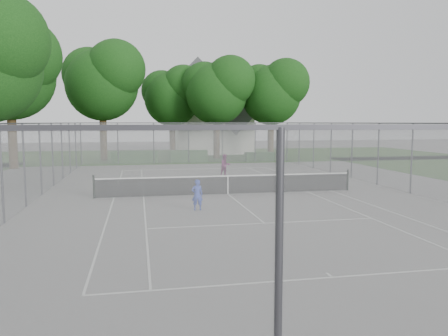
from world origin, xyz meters
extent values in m
plane|color=slate|center=(0.00, 0.00, 0.00)|extent=(120.00, 120.00, 0.00)
cube|color=#1F4012|center=(0.00, 26.00, 0.00)|extent=(60.00, 20.00, 0.00)
cube|color=silver|center=(0.00, -11.88, 0.01)|extent=(10.97, 0.06, 0.01)
cube|color=silver|center=(0.00, 11.88, 0.01)|extent=(10.97, 0.06, 0.01)
cube|color=silver|center=(-5.49, 0.00, 0.01)|extent=(0.06, 23.77, 0.01)
cube|color=silver|center=(5.49, 0.00, 0.01)|extent=(0.06, 23.77, 0.01)
cube|color=silver|center=(-4.12, 0.00, 0.01)|extent=(0.06, 23.77, 0.01)
cube|color=silver|center=(4.12, 0.00, 0.01)|extent=(0.06, 23.77, 0.01)
cube|color=silver|center=(0.00, -6.40, 0.01)|extent=(8.23, 0.06, 0.01)
cube|color=silver|center=(0.00, 6.40, 0.01)|extent=(8.23, 0.06, 0.01)
cube|color=silver|center=(0.00, 0.00, 0.01)|extent=(0.06, 12.80, 0.01)
cube|color=silver|center=(0.00, -11.73, 0.01)|extent=(0.06, 0.30, 0.01)
cube|color=silver|center=(0.00, 11.73, 0.01)|extent=(0.06, 0.30, 0.01)
cylinder|color=black|center=(-6.39, 0.00, 0.55)|extent=(0.10, 0.10, 1.10)
cylinder|color=black|center=(6.39, 0.00, 0.55)|extent=(0.10, 0.10, 1.10)
cube|color=black|center=(0.00, 0.00, 0.45)|extent=(12.67, 0.01, 0.86)
cube|color=silver|center=(0.00, 0.00, 0.91)|extent=(12.77, 0.03, 0.06)
cube|color=silver|center=(0.00, 0.00, 0.44)|extent=(0.05, 0.02, 0.88)
cylinder|color=#38383D|center=(-9.00, 17.00, 1.75)|extent=(0.08, 0.08, 3.50)
cylinder|color=#38383D|center=(9.00, 17.00, 1.75)|extent=(0.08, 0.08, 3.50)
cube|color=slate|center=(0.00, 17.00, 1.75)|extent=(18.00, 0.02, 3.50)
cube|color=slate|center=(-9.00, 0.00, 1.75)|extent=(0.02, 34.00, 3.50)
cube|color=slate|center=(9.00, 0.00, 1.75)|extent=(0.02, 34.00, 3.50)
cube|color=#38383D|center=(0.00, 17.00, 3.50)|extent=(18.00, 0.05, 0.05)
cube|color=#38383D|center=(-9.00, 0.00, 3.50)|extent=(0.05, 34.00, 0.05)
cube|color=#38383D|center=(9.00, 0.00, 3.50)|extent=(0.05, 34.00, 0.05)
cylinder|color=#372614|center=(-7.49, 21.27, 2.34)|extent=(0.65, 0.65, 4.67)
sphere|color=#0F340E|center=(-7.49, 21.27, 7.00)|extent=(6.65, 6.65, 6.65)
sphere|color=#0F340E|center=(-6.16, 20.27, 8.33)|extent=(5.32, 5.32, 5.32)
sphere|color=#0F340E|center=(-8.66, 22.10, 8.00)|extent=(4.98, 4.98, 4.98)
cylinder|color=#372614|center=(-0.79, 24.98, 1.99)|extent=(0.62, 0.62, 3.99)
sphere|color=#0F340E|center=(-0.79, 24.98, 5.97)|extent=(5.67, 5.67, 5.67)
sphere|color=#0F340E|center=(0.35, 24.13, 7.10)|extent=(4.54, 4.54, 4.54)
sphere|color=#0F340E|center=(-1.78, 25.69, 6.82)|extent=(4.25, 4.25, 4.25)
cylinder|color=#372614|center=(3.25, 21.30, 2.11)|extent=(0.63, 0.63, 4.21)
sphere|color=#0F340E|center=(3.25, 21.30, 6.31)|extent=(5.99, 5.99, 5.99)
sphere|color=#0F340E|center=(4.44, 20.40, 7.50)|extent=(4.79, 4.79, 4.79)
sphere|color=#0F340E|center=(2.20, 22.05, 7.20)|extent=(4.49, 4.49, 4.49)
cylinder|color=#372614|center=(8.78, 21.31, 2.08)|extent=(0.62, 0.62, 4.16)
sphere|color=#0F340E|center=(8.78, 21.31, 6.23)|extent=(5.91, 5.91, 5.91)
sphere|color=#0F340E|center=(9.97, 20.42, 7.41)|extent=(4.73, 4.73, 4.73)
sphere|color=#0F340E|center=(7.75, 22.05, 7.12)|extent=(4.44, 4.44, 4.44)
cylinder|color=#372614|center=(-13.73, 14.93, 2.36)|extent=(0.65, 0.65, 4.72)
sphere|color=#0F340E|center=(-13.73, 14.93, 7.06)|extent=(6.71, 6.71, 6.71)
sphere|color=#0F340E|center=(-12.39, 13.92, 8.41)|extent=(5.37, 5.37, 5.37)
sphere|color=#0F340E|center=(-11.27, 4.23, 7.84)|extent=(5.01, 5.01, 5.01)
cube|color=#1C4716|center=(-4.68, 18.31, 0.50)|extent=(4.02, 1.20, 1.00)
cube|color=#1C4716|center=(0.12, 18.06, 0.52)|extent=(3.31, 0.95, 1.04)
cube|color=#1C4716|center=(6.63, 17.75, 0.40)|extent=(2.65, 0.97, 0.79)
cube|color=silver|center=(4.08, 28.73, 3.14)|extent=(8.37, 6.28, 6.28)
cube|color=#4A494E|center=(4.08, 28.73, 6.28)|extent=(8.29, 6.49, 8.29)
imported|color=#2D41AB|center=(-2.01, -3.61, 0.63)|extent=(0.46, 0.30, 1.26)
imported|color=#702557|center=(1.28, 7.10, 0.73)|extent=(0.85, 0.75, 1.45)
camera|label=1|loc=(-4.31, -20.91, 3.55)|focal=35.00mm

